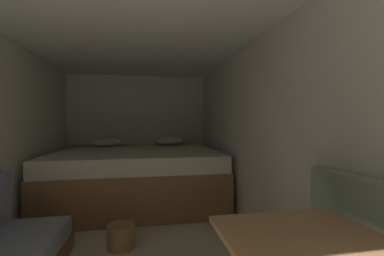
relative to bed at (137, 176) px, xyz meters
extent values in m
plane|color=beige|center=(0.00, -1.58, -0.41)|extent=(7.09, 7.09, 0.00)
cube|color=silver|center=(0.00, 0.99, 0.65)|extent=(2.65, 0.05, 2.11)
cube|color=silver|center=(1.30, -1.58, 0.65)|extent=(0.05, 5.09, 2.11)
cube|color=white|center=(0.00, -1.58, 1.73)|extent=(2.65, 5.09, 0.05)
cube|color=olive|center=(0.00, -0.01, -0.11)|extent=(2.43, 1.86, 0.59)
cube|color=beige|center=(0.00, -0.01, 0.29)|extent=(2.39, 1.82, 0.22)
ellipsoid|color=white|center=(-0.55, 0.71, 0.48)|extent=(0.51, 0.31, 0.17)
ellipsoid|color=white|center=(0.55, 0.71, 0.48)|extent=(0.51, 0.31, 0.17)
cube|color=#9E7247|center=(0.77, -3.05, 0.35)|extent=(0.68, 0.63, 0.02)
cylinder|color=olive|center=(-0.12, -1.41, -0.29)|extent=(0.27, 0.27, 0.23)
camera|label=1|loc=(0.11, -3.98, 0.84)|focal=23.84mm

